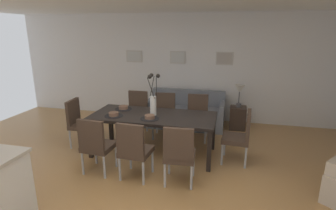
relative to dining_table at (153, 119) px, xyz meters
name	(u,v)px	position (x,y,z in m)	size (l,w,h in m)	color
ground_plane	(150,186)	(0.25, -1.04, -0.67)	(9.00, 9.00, 0.00)	#A87A47
back_wall_panel	(188,68)	(0.25, 2.21, 0.63)	(9.00, 0.10, 2.60)	silver
dining_table	(153,119)	(0.00, 0.00, 0.00)	(2.20, 0.96, 0.74)	black
dining_chair_near_left	(96,143)	(-0.67, -0.89, -0.16)	(0.47, 0.47, 0.92)	#3D2D23
dining_chair_near_right	(137,110)	(-0.65, 0.90, -0.16)	(0.45, 0.45, 0.92)	#3D2D23
dining_chair_far_left	(134,148)	(-0.03, -0.92, -0.16)	(0.47, 0.47, 0.92)	#3D2D23
dining_chair_far_right	(164,113)	(-0.02, 0.87, -0.16)	(0.46, 0.46, 0.92)	#3D2D23
dining_chair_mid_left	(179,152)	(0.65, -0.90, -0.16)	(0.47, 0.47, 0.92)	#3D2D23
dining_chair_mid_right	(197,115)	(0.67, 0.90, -0.16)	(0.46, 0.46, 0.92)	#3D2D23
dining_chair_head_west	(79,121)	(-1.50, 0.01, -0.16)	(0.46, 0.46, 0.92)	#3D2D23
dining_chair_head_east	(241,134)	(1.52, 0.00, -0.16)	(0.47, 0.47, 0.92)	#3D2D23
centerpiece_vase	(153,100)	(0.00, 0.00, 0.35)	(0.21, 0.23, 0.73)	silver
placemat_near_left	(114,116)	(-0.66, -0.22, 0.07)	(0.32, 0.32, 0.01)	black
bowl_near_left	(114,114)	(-0.66, -0.22, 0.11)	(0.17, 0.17, 0.07)	brown
placemat_near_right	(123,109)	(-0.66, 0.22, 0.07)	(0.32, 0.32, 0.01)	black
bowl_near_right	(123,107)	(-0.66, 0.22, 0.11)	(0.17, 0.17, 0.07)	brown
placemat_far_left	(150,119)	(0.00, -0.22, 0.07)	(0.32, 0.32, 0.01)	black
bowl_far_left	(150,117)	(0.00, -0.22, 0.11)	(0.17, 0.17, 0.07)	brown
sofa	(186,114)	(0.31, 1.66, -0.39)	(1.79, 0.84, 0.80)	slate
side_table	(238,118)	(1.51, 1.68, -0.41)	(0.36, 0.36, 0.52)	#33261E
table_lamp	(240,91)	(1.51, 1.68, 0.22)	(0.22, 0.22, 0.51)	#4C4C51
framed_picture_left	(134,56)	(-1.13, 2.14, 0.88)	(0.42, 0.03, 0.29)	#B2ADA3
framed_picture_center	(178,57)	(0.00, 2.14, 0.88)	(0.37, 0.03, 0.30)	#B2ADA3
framed_picture_right	(225,58)	(1.13, 2.14, 0.88)	(0.40, 0.03, 0.31)	#B2ADA3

